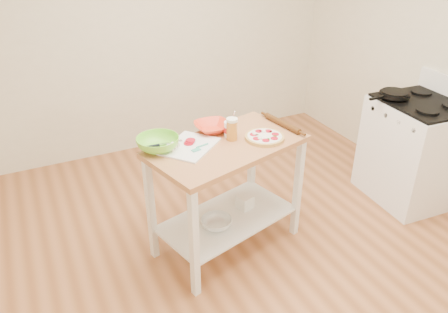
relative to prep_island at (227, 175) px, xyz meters
name	(u,v)px	position (x,y,z in m)	size (l,w,h in m)	color
room_shell	(268,93)	(0.14, -0.28, 0.70)	(4.04, 4.54, 2.74)	#B26E41
prep_island	(227,175)	(0.00, 0.00, 0.00)	(1.24, 0.88, 0.90)	#B47849
gas_stove	(413,151)	(1.82, -0.10, -0.17)	(0.69, 0.79, 1.11)	white
skillet	(394,94)	(1.65, 0.09, 0.33)	(0.41, 0.26, 0.03)	black
pizza	(264,137)	(0.28, -0.05, 0.27)	(0.29, 0.29, 0.05)	tan
cutting_board	(189,146)	(-0.26, 0.07, 0.26)	(0.50, 0.49, 0.04)	white
spatula	(199,148)	(-0.21, 0.01, 0.27)	(0.15, 0.08, 0.01)	teal
knife	(159,145)	(-0.45, 0.16, 0.27)	(0.27, 0.03, 0.01)	silver
orange_bowl	(212,127)	(0.00, 0.24, 0.29)	(0.26, 0.26, 0.06)	red
green_bowl	(158,143)	(-0.47, 0.13, 0.30)	(0.29, 0.29, 0.09)	#7ADB38
beer_pint	(232,129)	(0.06, 0.05, 0.34)	(0.08, 0.08, 0.16)	#C47927
yogurt_tub	(230,129)	(0.08, 0.10, 0.31)	(0.10, 0.10, 0.20)	white
rolling_pin	(282,124)	(0.51, 0.08, 0.28)	(0.04, 0.04, 0.38)	#4F2E12
shelf_glass_bowl	(216,223)	(-0.12, -0.07, -0.35)	(0.23, 0.23, 0.07)	silver
shelf_bin	(245,202)	(0.19, 0.05, -0.33)	(0.11, 0.11, 0.11)	white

